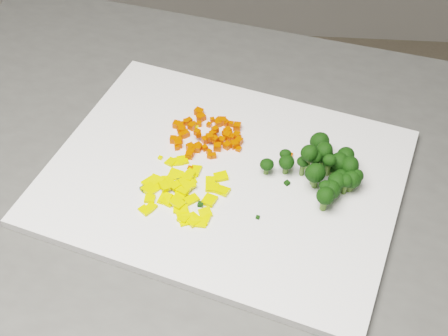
# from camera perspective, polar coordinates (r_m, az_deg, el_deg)

# --- Properties ---
(counter_block) EXTENTS (1.10, 0.89, 0.90)m
(counter_block) POSITION_cam_1_polar(r_m,az_deg,el_deg) (1.22, -1.39, -14.37)
(counter_block) COLOR #4D4D4B
(counter_block) RESTS_ON ground
(cutting_board) EXTENTS (0.54, 0.47, 0.01)m
(cutting_board) POSITION_cam_1_polar(r_m,az_deg,el_deg) (0.83, 0.00, -0.77)
(cutting_board) COLOR white
(cutting_board) RESTS_ON counter_block
(carrot_pile) EXTENTS (0.10, 0.10, 0.03)m
(carrot_pile) POSITION_cam_1_polar(r_m,az_deg,el_deg) (0.87, -1.76, 3.55)
(carrot_pile) COLOR #E03802
(carrot_pile) RESTS_ON cutting_board
(pepper_pile) EXTENTS (0.12, 0.12, 0.02)m
(pepper_pile) POSITION_cam_1_polar(r_m,az_deg,el_deg) (0.80, -3.70, -1.85)
(pepper_pile) COLOR yellow
(pepper_pile) RESTS_ON cutting_board
(broccoli_pile) EXTENTS (0.12, 0.12, 0.06)m
(broccoli_pile) POSITION_cam_1_polar(r_m,az_deg,el_deg) (0.81, 7.94, 0.59)
(broccoli_pile) COLOR black
(broccoli_pile) RESTS_ON cutting_board
(carrot_cube_0) EXTENTS (0.01, 0.01, 0.01)m
(carrot_cube_0) POSITION_cam_1_polar(r_m,az_deg,el_deg) (0.90, -1.07, 4.43)
(carrot_cube_0) COLOR #E03802
(carrot_cube_0) RESTS_ON carrot_pile
(carrot_cube_1) EXTENTS (0.01, 0.01, 0.01)m
(carrot_cube_1) POSITION_cam_1_polar(r_m,az_deg,el_deg) (0.87, -1.03, 3.16)
(carrot_cube_1) COLOR #E03802
(carrot_cube_1) RESTS_ON carrot_pile
(carrot_cube_2) EXTENTS (0.01, 0.01, 0.01)m
(carrot_cube_2) POSITION_cam_1_polar(r_m,az_deg,el_deg) (0.90, -2.09, 4.55)
(carrot_cube_2) COLOR #E03802
(carrot_cube_2) RESTS_ON carrot_pile
(carrot_cube_3) EXTENTS (0.01, 0.01, 0.01)m
(carrot_cube_3) POSITION_cam_1_polar(r_m,az_deg,el_deg) (0.89, -2.97, 3.83)
(carrot_cube_3) COLOR #E03802
(carrot_cube_3) RESTS_ON carrot_pile
(carrot_cube_4) EXTENTS (0.01, 0.01, 0.01)m
(carrot_cube_4) POSITION_cam_1_polar(r_m,az_deg,el_deg) (0.86, -0.85, 2.64)
(carrot_cube_4) COLOR #E03802
(carrot_cube_4) RESTS_ON carrot_pile
(carrot_cube_5) EXTENTS (0.01, 0.01, 0.01)m
(carrot_cube_5) POSITION_cam_1_polar(r_m,az_deg,el_deg) (0.88, -3.88, 3.47)
(carrot_cube_5) COLOR #E03802
(carrot_cube_5) RESTS_ON carrot_pile
(carrot_cube_6) EXTENTS (0.01, 0.01, 0.01)m
(carrot_cube_6) POSITION_cam_1_polar(r_m,az_deg,el_deg) (0.89, -0.55, 4.10)
(carrot_cube_6) COLOR #E03802
(carrot_cube_6) RESTS_ON carrot_pile
(carrot_cube_7) EXTENTS (0.01, 0.01, 0.01)m
(carrot_cube_7) POSITION_cam_1_polar(r_m,az_deg,el_deg) (0.86, -1.78, 1.85)
(carrot_cube_7) COLOR #E03802
(carrot_cube_7) RESTS_ON carrot_pile
(carrot_cube_8) EXTENTS (0.01, 0.01, 0.01)m
(carrot_cube_8) POSITION_cam_1_polar(r_m,az_deg,el_deg) (0.86, -3.07, 1.89)
(carrot_cube_8) COLOR #E03802
(carrot_cube_8) RESTS_ON carrot_pile
(carrot_cube_9) EXTENTS (0.01, 0.01, 0.01)m
(carrot_cube_9) POSITION_cam_1_polar(r_m,az_deg,el_deg) (0.87, -0.22, 2.53)
(carrot_cube_9) COLOR #E03802
(carrot_cube_9) RESTS_ON carrot_pile
(carrot_cube_10) EXTENTS (0.01, 0.01, 0.01)m
(carrot_cube_10) POSITION_cam_1_polar(r_m,az_deg,el_deg) (0.87, 1.32, 2.79)
(carrot_cube_10) COLOR #E03802
(carrot_cube_10) RESTS_ON carrot_pile
(carrot_cube_11) EXTENTS (0.01, 0.01, 0.01)m
(carrot_cube_11) POSITION_cam_1_polar(r_m,az_deg,el_deg) (0.86, -2.73, 1.75)
(carrot_cube_11) COLOR #E03802
(carrot_cube_11) RESTS_ON carrot_pile
(carrot_cube_12) EXTENTS (0.01, 0.01, 0.01)m
(carrot_cube_12) POSITION_cam_1_polar(r_m,az_deg,el_deg) (0.90, -0.47, 4.29)
(carrot_cube_12) COLOR #E03802
(carrot_cube_12) RESTS_ON carrot_pile
(carrot_cube_13) EXTENTS (0.01, 0.01, 0.01)m
(carrot_cube_13) POSITION_cam_1_polar(r_m,az_deg,el_deg) (0.87, -1.72, 2.58)
(carrot_cube_13) COLOR #E03802
(carrot_cube_13) RESTS_ON carrot_pile
(carrot_cube_14) EXTENTS (0.01, 0.01, 0.01)m
(carrot_cube_14) POSITION_cam_1_polar(r_m,az_deg,el_deg) (0.88, 0.11, 3.27)
(carrot_cube_14) COLOR #E03802
(carrot_cube_14) RESTS_ON carrot_pile
(carrot_cube_15) EXTENTS (0.01, 0.01, 0.01)m
(carrot_cube_15) POSITION_cam_1_polar(r_m,az_deg,el_deg) (0.87, -2.46, 3.28)
(carrot_cube_15) COLOR #E03802
(carrot_cube_15) RESTS_ON carrot_pile
(carrot_cube_16) EXTENTS (0.01, 0.01, 0.01)m
(carrot_cube_16) POSITION_cam_1_polar(r_m,az_deg,el_deg) (0.86, 1.37, 2.47)
(carrot_cube_16) COLOR #E03802
(carrot_cube_16) RESTS_ON carrot_pile
(carrot_cube_17) EXTENTS (0.01, 0.01, 0.01)m
(carrot_cube_17) POSITION_cam_1_polar(r_m,az_deg,el_deg) (0.87, 0.51, 2.99)
(carrot_cube_17) COLOR #E03802
(carrot_cube_17) RESTS_ON carrot_pile
(carrot_cube_18) EXTENTS (0.01, 0.01, 0.01)m
(carrot_cube_18) POSITION_cam_1_polar(r_m,az_deg,el_deg) (0.85, -1.36, 1.47)
(carrot_cube_18) COLOR #E03802
(carrot_cube_18) RESTS_ON carrot_pile
(carrot_cube_19) EXTENTS (0.01, 0.01, 0.01)m
(carrot_cube_19) POSITION_cam_1_polar(r_m,az_deg,el_deg) (0.85, -2.50, 1.79)
(carrot_cube_19) COLOR #E03802
(carrot_cube_19) RESTS_ON carrot_pile
(carrot_cube_20) EXTENTS (0.01, 0.01, 0.01)m
(carrot_cube_20) POSITION_cam_1_polar(r_m,az_deg,el_deg) (0.88, -3.91, 2.98)
(carrot_cube_20) COLOR #E03802
(carrot_cube_20) RESTS_ON carrot_pile
(carrot_cube_21) EXTENTS (0.01, 0.01, 0.01)m
(carrot_cube_21) POSITION_cam_1_polar(r_m,az_deg,el_deg) (0.89, -0.13, 4.31)
(carrot_cube_21) COLOR #E03802
(carrot_cube_21) RESTS_ON carrot_pile
(carrot_cube_22) EXTENTS (0.01, 0.01, 0.01)m
(carrot_cube_22) POSITION_cam_1_polar(r_m,az_deg,el_deg) (0.86, -4.32, 1.91)
(carrot_cube_22) COLOR #E03802
(carrot_cube_22) RESTS_ON carrot_pile
(carrot_cube_23) EXTENTS (0.01, 0.01, 0.01)m
(carrot_cube_23) POSITION_cam_1_polar(r_m,az_deg,el_deg) (0.89, -4.04, 3.84)
(carrot_cube_23) COLOR #E03802
(carrot_cube_23) RESTS_ON carrot_pile
(carrot_cube_24) EXTENTS (0.01, 0.01, 0.01)m
(carrot_cube_24) POSITION_cam_1_polar(r_m,az_deg,el_deg) (0.87, -4.66, 2.61)
(carrot_cube_24) COLOR #E03802
(carrot_cube_24) RESTS_ON carrot_pile
(carrot_cube_25) EXTENTS (0.01, 0.01, 0.01)m
(carrot_cube_25) POSITION_cam_1_polar(r_m,az_deg,el_deg) (0.89, 1.21, 3.81)
(carrot_cube_25) COLOR #E03802
(carrot_cube_25) RESTS_ON carrot_pile
(carrot_cube_26) EXTENTS (0.01, 0.01, 0.01)m
(carrot_cube_26) POSITION_cam_1_polar(r_m,az_deg,el_deg) (0.86, -1.77, 1.85)
(carrot_cube_26) COLOR #E03802
(carrot_cube_26) RESTS_ON carrot_pile
(carrot_cube_27) EXTENTS (0.01, 0.01, 0.01)m
(carrot_cube_27) POSITION_cam_1_polar(r_m,az_deg,el_deg) (0.85, -1.30, 1.11)
(carrot_cube_27) COLOR #E03802
(carrot_cube_27) RESTS_ON carrot_pile
(carrot_cube_28) EXTENTS (0.01, 0.01, 0.01)m
(carrot_cube_28) POSITION_cam_1_polar(r_m,az_deg,el_deg) (0.90, -2.22, 4.73)
(carrot_cube_28) COLOR #E03802
(carrot_cube_28) RESTS_ON carrot_pile
(carrot_cube_29) EXTENTS (0.01, 0.01, 0.01)m
(carrot_cube_29) POSITION_cam_1_polar(r_m,az_deg,el_deg) (0.86, -2.36, 2.06)
(carrot_cube_29) COLOR #E03802
(carrot_cube_29) RESTS_ON carrot_pile
(carrot_cube_30) EXTENTS (0.01, 0.01, 0.01)m
(carrot_cube_30) POSITION_cam_1_polar(r_m,az_deg,el_deg) (0.88, 0.33, 3.41)
(carrot_cube_30) COLOR #E03802
(carrot_cube_30) RESTS_ON carrot_pile
(carrot_cube_31) EXTENTS (0.01, 0.01, 0.01)m
(carrot_cube_31) POSITION_cam_1_polar(r_m,az_deg,el_deg) (0.89, -2.76, 3.99)
(carrot_cube_31) COLOR #E03802
(carrot_cube_31) RESTS_ON carrot_pile
(carrot_cube_32) EXTENTS (0.01, 0.01, 0.01)m
(carrot_cube_32) POSITION_cam_1_polar(r_m,az_deg,el_deg) (0.90, -3.21, 4.34)
(carrot_cube_32) COLOR #E03802
(carrot_cube_32) RESTS_ON carrot_pile
(carrot_cube_33) EXTENTS (0.01, 0.01, 0.01)m
(carrot_cube_33) POSITION_cam_1_polar(r_m,az_deg,el_deg) (0.86, 0.28, 2.07)
(carrot_cube_33) COLOR #E03802
(carrot_cube_33) RESTS_ON carrot_pile
(carrot_cube_34) EXTENTS (0.01, 0.01, 0.01)m
(carrot_cube_34) POSITION_cam_1_polar(r_m,az_deg,el_deg) (0.87, 0.71, 2.82)
(carrot_cube_34) COLOR #E03802
(carrot_cube_34) RESTS_ON carrot_pile
(carrot_cube_35) EXTENTS (0.01, 0.01, 0.01)m
(carrot_cube_35) POSITION_cam_1_polar(r_m,az_deg,el_deg) (0.86, 0.97, 2.17)
(carrot_cube_35) COLOR #E03802
(carrot_cube_35) RESTS_ON carrot_pile
(carrot_cube_36) EXTENTS (0.01, 0.01, 0.01)m
(carrot_cube_36) POSITION_cam_1_polar(r_m,az_deg,el_deg) (0.87, 0.26, 2.95)
(carrot_cube_36) COLOR #E03802
(carrot_cube_36) RESTS_ON carrot_pile
(carrot_cube_37) EXTENTS (0.01, 0.01, 0.01)m
(carrot_cube_37) POSITION_cam_1_polar(r_m,az_deg,el_deg) (0.90, -0.49, 4.43)
(carrot_cube_37) COLOR #E03802
(carrot_cube_37) RESTS_ON carrot_pile
(carrot_cube_38) EXTENTS (0.01, 0.01, 0.01)m
(carrot_cube_38) POSITION_cam_1_polar(r_m,az_deg,el_deg) (0.88, -3.53, 3.14)
(carrot_cube_38) COLOR #E03802
(carrot_cube_38) RESTS_ON carrot_pile
(carrot_cube_39) EXTENTS (0.01, 0.01, 0.01)m
(carrot_cube_39) POSITION_cam_1_polar(r_m,az_deg,el_deg) (0.88, 0.51, 3.34)
(carrot_cube_39) COLOR #E03802
(carrot_cube_39) RESTS_ON carrot_pile
(carrot_cube_40) EXTENTS (0.01, 0.01, 0.01)m
(carrot_cube_40) POSITION_cam_1_polar(r_m,az_deg,el_deg) (0.89, -2.29, 4.04)
(carrot_cube_40) COLOR #E03802
(carrot_cube_40) RESTS_ON carrot_pile
(carrot_cube_41) EXTENTS (0.01, 0.01, 0.01)m
(carrot_cube_41) POSITION_cam_1_polar(r_m,az_deg,el_deg) (0.86, -4.22, 2.19)
(carrot_cube_41) COLOR #E03802
(carrot_cube_41) RESTS_ON carrot_pile
(carrot_cube_42) EXTENTS (0.01, 0.01, 0.01)m
(carrot_cube_42) POSITION_cam_1_polar(r_m,az_deg,el_deg) (0.87, 0.51, 2.85)
(carrot_cube_42) COLOR #E03802
(carrot_cube_42) RESTS_ON carrot_pile
(carrot_cube_43) EXTENTS (0.01, 0.01, 0.01)m
(carrot_cube_43) POSITION_cam_1_polar(r_m,az_deg,el_deg) (0.91, -2.22, 5.07)
(carrot_cube_43) COLOR #E03802
(carrot_cube_43) RESTS_ON carrot_pile
(carrot_cube_44) EXTENTS (0.01, 0.01, 0.01)m
(carrot_cube_44) POSITION_cam_1_polar(r_m,az_deg,el_deg) (0.89, -4.36, 3.99)
(carrot_cube_44) COLOR #E03802
(carrot_cube_44) RESTS_ON carrot_pile
(carrot_cube_45) EXTENTS (0.01, 0.01, 0.01)m
(carrot_cube_45) POSITION_cam_1_polar(r_m,az_deg,el_deg) (0.86, -0.61, 1.95)
(carrot_cube_45) COLOR #E03802
(carrot_cube_45) RESTS_ON carrot_pile
(carrot_cube_46) EXTENTS (0.01, 0.01, 0.01)m
(carrot_cube_46) POSITION_cam_1_polar(r_m,az_deg,el_deg) (0.87, -4.17, 2.53)
(carrot_cube_46) COLOR #E03802
(carrot_cube_46) RESTS_ON carrot_pile
(carrot_cube_47) EXTENTS (0.01, 0.01, 0.01)m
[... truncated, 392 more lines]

